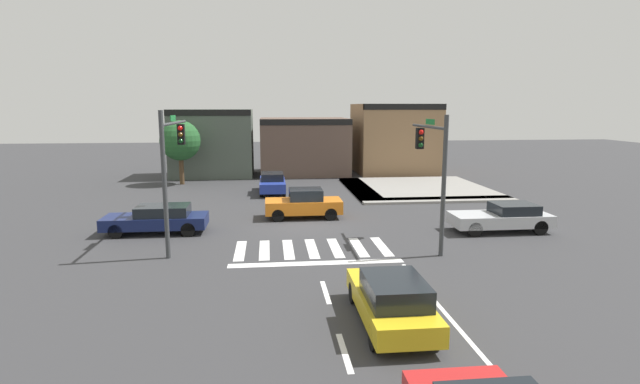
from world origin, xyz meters
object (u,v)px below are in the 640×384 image
traffic_signal_southeast (432,158)px  car_blue (272,183)px  roadside_tree (180,141)px  traffic_signal_southwest (172,154)px  car_yellow (392,300)px  car_navy (158,219)px  car_silver (503,217)px  car_orange (304,204)px

traffic_signal_southeast → car_blue: traffic_signal_southeast is taller
car_blue → roadside_tree: roadside_tree is taller
traffic_signal_southwest → car_yellow: 11.89m
traffic_signal_southwest → car_blue: bearing=-18.7°
car_navy → car_silver: bearing=175.1°
car_orange → car_yellow: (1.44, -13.48, -0.05)m
traffic_signal_southwest → car_orange: traffic_signal_southwest is taller
traffic_signal_southeast → car_orange: traffic_signal_southeast is taller
traffic_signal_southeast → traffic_signal_southwest: size_ratio=0.97×
car_navy → car_silver: 16.59m
car_blue → car_yellow: size_ratio=1.01×
traffic_signal_southwest → car_orange: size_ratio=1.42×
traffic_signal_southeast → car_orange: (-5.02, 5.98, -3.05)m
traffic_signal_southeast → car_blue: (-6.65, 13.92, -3.10)m
traffic_signal_southeast → car_navy: 13.05m
traffic_signal_southwest → car_blue: 13.76m
car_yellow → traffic_signal_southeast: bearing=-25.5°
traffic_signal_southeast → car_silver: (4.33, 2.02, -3.13)m
traffic_signal_southeast → car_silver: size_ratio=1.20×
traffic_signal_southwest → car_navy: size_ratio=1.22×
car_navy → car_silver: size_ratio=1.02×
car_blue → roadside_tree: size_ratio=0.91×
car_blue → car_silver: (10.98, -11.90, -0.03)m
car_orange → car_navy: size_ratio=0.86×
traffic_signal_southwest → car_silver: bearing=-87.2°
roadside_tree → traffic_signal_southwest: bearing=-81.2°
car_orange → roadside_tree: bearing=124.3°
roadside_tree → car_silver: bearing=-42.7°
car_blue → car_silver: 16.19m
traffic_signal_southwest → car_silver: traffic_signal_southwest is taller
car_navy → car_yellow: size_ratio=1.08×
car_orange → car_yellow: size_ratio=0.93×
car_silver → roadside_tree: roadside_tree is taller
traffic_signal_southwest → traffic_signal_southeast: bearing=-96.6°
car_orange → car_blue: (-1.63, 7.94, -0.05)m
car_orange → car_navy: 7.61m
car_yellow → traffic_signal_southwest: bearing=40.0°
car_orange → car_silver: car_orange is taller
car_navy → car_blue: bearing=-117.9°
car_navy → roadside_tree: size_ratio=0.97×
car_navy → roadside_tree: roadside_tree is taller
car_blue → car_yellow: 21.64m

